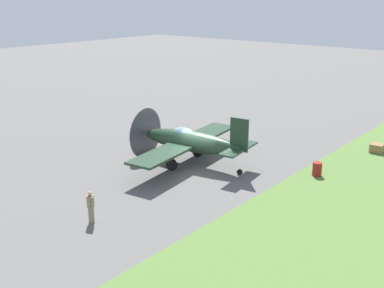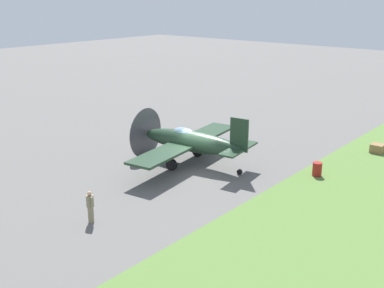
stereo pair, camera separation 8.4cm
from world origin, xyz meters
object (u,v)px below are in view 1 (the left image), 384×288
object	(u,v)px
fuel_drum	(317,169)
supply_crate	(377,148)
ground_crew_chief	(91,206)
airplane_lead	(190,141)

from	to	relation	value
fuel_drum	supply_crate	size ratio (longest dim) A/B	1.00
ground_crew_chief	fuel_drum	world-z (taller)	ground_crew_chief
fuel_drum	ground_crew_chief	bearing A→B (deg)	156.42
fuel_drum	supply_crate	distance (m)	7.41
fuel_drum	supply_crate	world-z (taller)	fuel_drum
ground_crew_chief	supply_crate	xyz separation A→B (m)	(20.88, -7.23, -0.59)
airplane_lead	fuel_drum	distance (m)	8.62
airplane_lead	ground_crew_chief	bearing A→B (deg)	-177.84
supply_crate	fuel_drum	bearing A→B (deg)	169.94
airplane_lead	fuel_drum	xyz separation A→B (m)	(3.61, -7.73, -1.20)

